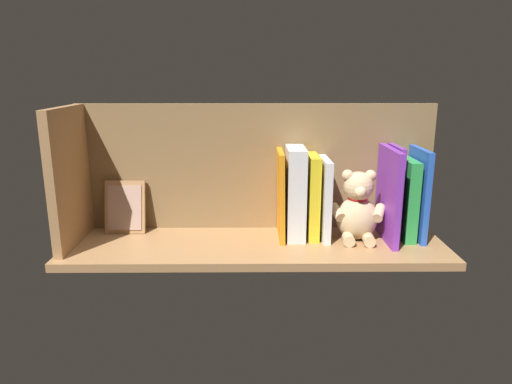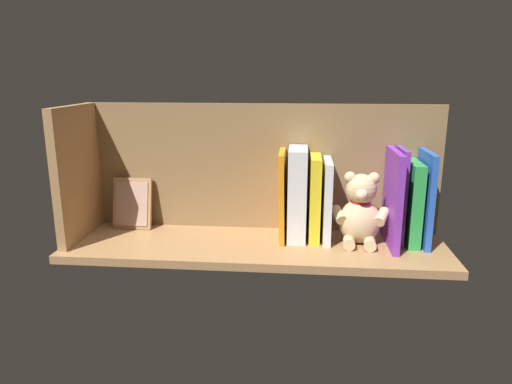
{
  "view_description": "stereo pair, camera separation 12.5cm",
  "coord_description": "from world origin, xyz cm",
  "px_view_note": "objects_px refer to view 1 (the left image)",
  "views": [
    {
      "loc": [
        1.03,
        121.07,
        45.54
      ],
      "look_at": [
        0.0,
        0.0,
        14.34
      ],
      "focal_mm": 32.52,
      "sensor_mm": 36.0,
      "label": 1
    },
    {
      "loc": [
        -11.45,
        120.53,
        45.54
      ],
      "look_at": [
        0.0,
        0.0,
        14.34
      ],
      "focal_mm": 32.52,
      "sensor_mm": 36.0,
      "label": 2
    }
  ],
  "objects_px": {
    "picture_frame_leaning": "(125,207)",
    "book_0": "(418,194)",
    "teddy_bear": "(357,209)",
    "dictionary_thick_white": "(295,193)"
  },
  "relations": [
    {
      "from": "dictionary_thick_white",
      "to": "picture_frame_leaning",
      "type": "height_order",
      "value": "dictionary_thick_white"
    },
    {
      "from": "book_0",
      "to": "teddy_bear",
      "type": "height_order",
      "value": "book_0"
    },
    {
      "from": "teddy_bear",
      "to": "book_0",
      "type": "bearing_deg",
      "value": -169.87
    },
    {
      "from": "picture_frame_leaning",
      "to": "book_0",
      "type": "bearing_deg",
      "value": 176.57
    },
    {
      "from": "book_0",
      "to": "teddy_bear",
      "type": "xyz_separation_m",
      "value": [
        0.17,
        0.02,
        -0.04
      ]
    },
    {
      "from": "picture_frame_leaning",
      "to": "teddy_bear",
      "type": "bearing_deg",
      "value": 174.19
    },
    {
      "from": "teddy_bear",
      "to": "picture_frame_leaning",
      "type": "bearing_deg",
      "value": -1.52
    },
    {
      "from": "book_0",
      "to": "dictionary_thick_white",
      "type": "height_order",
      "value": "dictionary_thick_white"
    },
    {
      "from": "book_0",
      "to": "dictionary_thick_white",
      "type": "distance_m",
      "value": 0.34
    },
    {
      "from": "picture_frame_leaning",
      "to": "dictionary_thick_white",
      "type": "bearing_deg",
      "value": 175.21
    }
  ]
}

